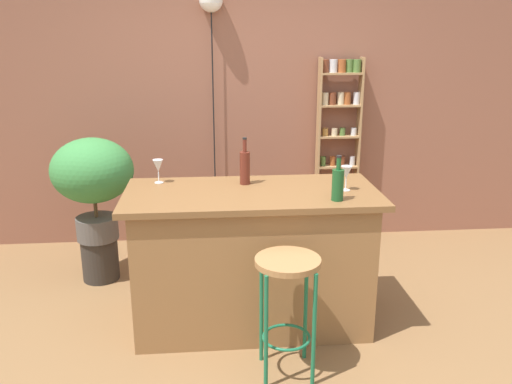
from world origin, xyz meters
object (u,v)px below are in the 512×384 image
Objects in this scene: plant_stool at (100,259)px; bottle_olive_oil at (245,167)px; bar_stool at (287,288)px; pendant_globe_light at (211,5)px; potted_plant at (93,176)px; bottle_soda_blue at (338,184)px; wine_glass_center at (158,166)px; wine_glass_left at (346,173)px; spice_shelf at (338,144)px.

bottle_olive_oil is at bearing -27.36° from plant_stool.
bar_stool is 2.72m from pendant_globe_light.
bottle_olive_oil is 1.76m from pendant_globe_light.
potted_plant is 0.35× the size of pendant_globe_light.
bottle_soda_blue is 1.24m from wine_glass_center.
potted_plant reaches higher than wine_glass_center.
pendant_globe_light reaches higher than bottle_soda_blue.
bottle_olive_oil is 0.14× the size of pendant_globe_light.
wine_glass_center is (-1.14, 0.50, 0.01)m from bottle_soda_blue.
wine_glass_center is 1.74m from pendant_globe_light.
bottle_soda_blue reaches higher than bar_stool.
wine_glass_left is 2.10m from pendant_globe_light.
plant_stool is 2.34m from pendant_globe_light.
bar_stool is at bearing -45.96° from plant_stool.
bottle_soda_blue is at bearing -117.00° from wine_glass_left.
pendant_globe_light is at bearing 112.53° from bottle_soda_blue.
spice_shelf is 2.01m from wine_glass_center.
plant_stool is 0.70m from potted_plant.
spice_shelf reaches higher than bar_stool.
bottle_soda_blue is at bearing 46.00° from bar_stool.
potted_plant is 2.90× the size of bottle_soda_blue.
bottle_soda_blue is 1.73× the size of wine_glass_left.
bottle_soda_blue is at bearing -67.47° from pendant_globe_light.
potted_plant is at bearing 137.36° from wine_glass_center.
bar_stool is 0.96m from bottle_olive_oil.
bottle_soda_blue is at bearing -23.63° from wine_glass_center.
bottle_olive_oil reaches higher than potted_plant.
wine_glass_center reaches higher than plant_stool.
plant_stool is (-2.12, -0.74, -0.76)m from spice_shelf.
bottle_olive_oil is 0.60m from wine_glass_center.
bottle_olive_oil reaches higher than wine_glass_left.
pendant_globe_light is at bearing 98.08° from bottle_olive_oil.
wine_glass_center is (-1.56, -1.26, 0.13)m from spice_shelf.
bottle_olive_oil is at bearing -27.36° from potted_plant.
potted_plant is (-1.34, 1.38, 0.32)m from bar_stool.
bottle_olive_oil reaches higher than wine_glass_center.
spice_shelf is at bearing 54.10° from bottle_olive_oil.
bar_stool is 1.27m from wine_glass_center.
bar_stool is 2.09× the size of plant_stool.
potted_plant is (0.00, 0.00, 0.70)m from plant_stool.
wine_glass_left is at bearing 63.00° from bottle_soda_blue.
wine_glass_center is at bearing -107.19° from pendant_globe_light.
spice_shelf is at bearing 69.81° from bar_stool.
bottle_soda_blue is (1.70, -1.01, 0.88)m from plant_stool.
potted_plant is at bearing 152.64° from bottle_olive_oil.
bottle_olive_oil is (-0.97, -1.34, 0.14)m from spice_shelf.
potted_plant is at bearing -160.70° from spice_shelf.
pendant_globe_light is (0.96, 0.77, 1.30)m from potted_plant.
spice_shelf is 6.11× the size of bottle_soda_blue.
wine_glass_left is 1.27m from wine_glass_center.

